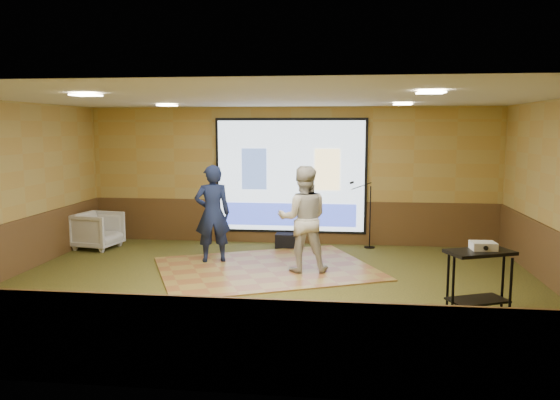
# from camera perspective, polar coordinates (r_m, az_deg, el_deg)

# --- Properties ---
(ground) EXTENTS (9.00, 9.00, 0.00)m
(ground) POSITION_cam_1_polar(r_m,az_deg,el_deg) (8.84, -1.16, -9.18)
(ground) COLOR #2C3417
(ground) RESTS_ON ground
(room_shell) EXTENTS (9.04, 7.04, 3.02)m
(room_shell) POSITION_cam_1_polar(r_m,az_deg,el_deg) (8.48, -1.20, 4.50)
(room_shell) COLOR #AC9147
(room_shell) RESTS_ON ground
(wainscot_back) EXTENTS (9.00, 0.04, 0.95)m
(wainscot_back) POSITION_cam_1_polar(r_m,az_deg,el_deg) (12.10, 1.11, -2.30)
(wainscot_back) COLOR #553A1C
(wainscot_back) RESTS_ON ground
(wainscot_front) EXTENTS (9.00, 0.04, 0.95)m
(wainscot_front) POSITION_cam_1_polar(r_m,az_deg,el_deg) (5.45, -6.42, -14.80)
(wainscot_front) COLOR #553A1C
(wainscot_front) RESTS_ON ground
(wainscot_left) EXTENTS (0.04, 7.00, 0.95)m
(wainscot_left) POSITION_cam_1_polar(r_m,az_deg,el_deg) (10.33, -26.71, -4.83)
(wainscot_left) COLOR #553A1C
(wainscot_left) RESTS_ON ground
(projector_screen) EXTENTS (3.32, 0.06, 2.52)m
(projector_screen) POSITION_cam_1_polar(r_m,az_deg,el_deg) (11.93, 1.10, 2.40)
(projector_screen) COLOR black
(projector_screen) RESTS_ON room_shell
(downlight_nw) EXTENTS (0.32, 0.32, 0.02)m
(downlight_nw) POSITION_cam_1_polar(r_m,az_deg,el_deg) (10.74, -11.71, 9.66)
(downlight_nw) COLOR #FFEBBF
(downlight_nw) RESTS_ON room_shell
(downlight_ne) EXTENTS (0.32, 0.32, 0.02)m
(downlight_ne) POSITION_cam_1_polar(r_m,az_deg,el_deg) (10.25, 12.70, 9.75)
(downlight_ne) COLOR #FFEBBF
(downlight_ne) RESTS_ON room_shell
(downlight_sw) EXTENTS (0.32, 0.32, 0.02)m
(downlight_sw) POSITION_cam_1_polar(r_m,az_deg,el_deg) (7.68, -19.63, 10.29)
(downlight_sw) COLOR #FFEBBF
(downlight_sw) RESTS_ON room_shell
(downlight_se) EXTENTS (0.32, 0.32, 0.02)m
(downlight_se) POSITION_cam_1_polar(r_m,az_deg,el_deg) (6.98, 15.49, 10.78)
(downlight_se) COLOR #FFEBBF
(downlight_se) RESTS_ON room_shell
(dance_floor) EXTENTS (4.59, 4.14, 0.03)m
(dance_floor) POSITION_cam_1_polar(r_m,az_deg,el_deg) (9.97, -1.44, -7.16)
(dance_floor) COLOR olive
(dance_floor) RESTS_ON ground
(player_left) EXTENTS (0.78, 0.63, 1.84)m
(player_left) POSITION_cam_1_polar(r_m,az_deg,el_deg) (10.34, -7.06, -1.41)
(player_left) COLOR #151E42
(player_left) RESTS_ON dance_floor
(player_right) EXTENTS (0.98, 0.81, 1.87)m
(player_right) POSITION_cam_1_polar(r_m,az_deg,el_deg) (9.58, 2.43, -1.98)
(player_right) COLOR beige
(player_right) RESTS_ON dance_floor
(av_table) EXTENTS (0.87, 0.46, 0.92)m
(av_table) POSITION_cam_1_polar(r_m,az_deg,el_deg) (7.87, 20.08, -7.00)
(av_table) COLOR black
(av_table) RESTS_ON ground
(projector) EXTENTS (0.34, 0.29, 0.11)m
(projector) POSITION_cam_1_polar(r_m,az_deg,el_deg) (7.86, 20.46, -4.50)
(projector) COLOR silver
(projector) RESTS_ON av_table
(mic_stand) EXTENTS (0.56, 0.23, 1.43)m
(mic_stand) POSITION_cam_1_polar(r_m,az_deg,el_deg) (11.77, 9.10, -2.59)
(mic_stand) COLOR black
(mic_stand) RESTS_ON ground
(banquet_chair) EXTENTS (0.98, 0.96, 0.78)m
(banquet_chair) POSITION_cam_1_polar(r_m,az_deg,el_deg) (12.19, -18.50, -3.04)
(banquet_chair) COLOR gray
(banquet_chair) RESTS_ON ground
(duffel_bag) EXTENTS (0.50, 0.33, 0.31)m
(duffel_bag) POSITION_cam_1_polar(r_m,az_deg,el_deg) (11.64, 0.79, -4.30)
(duffel_bag) COLOR black
(duffel_bag) RESTS_ON ground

